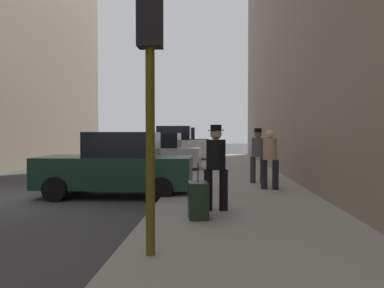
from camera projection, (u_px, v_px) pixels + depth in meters
name	position (u px, v px, depth m)	size (l,w,h in m)	color
ground_plane	(16.00, 198.00, 10.06)	(120.00, 120.00, 0.00)	#38383A
sidewalk	(240.00, 198.00, 9.71)	(4.00, 40.00, 0.15)	gray
parked_dark_green_sedan	(118.00, 166.00, 10.44)	(4.22, 2.11, 1.79)	#193828
parked_silver_sedan	(156.00, 153.00, 17.22)	(4.24, 2.14, 1.79)	#B7BABF
parked_white_van	(172.00, 145.00, 23.81)	(4.61, 2.07, 2.25)	silver
parked_black_suv	(180.00, 143.00, 29.42)	(4.64, 2.13, 2.25)	black
fire_hydrant	(186.00, 173.00, 11.85)	(0.42, 0.22, 0.70)	red
traffic_light	(150.00, 55.00, 4.84)	(0.32, 0.32, 3.60)	#514C0F
pedestrian_with_fedora	(216.00, 163.00, 7.74)	(0.50, 0.40, 1.78)	black
pedestrian_in_tan_coat	(270.00, 156.00, 10.73)	(0.53, 0.48, 1.71)	black
pedestrian_with_beanie	(258.00, 153.00, 12.05)	(0.53, 0.49, 1.78)	#333338
rolling_suitcase	(198.00, 200.00, 7.04)	(0.43, 0.60, 1.04)	black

